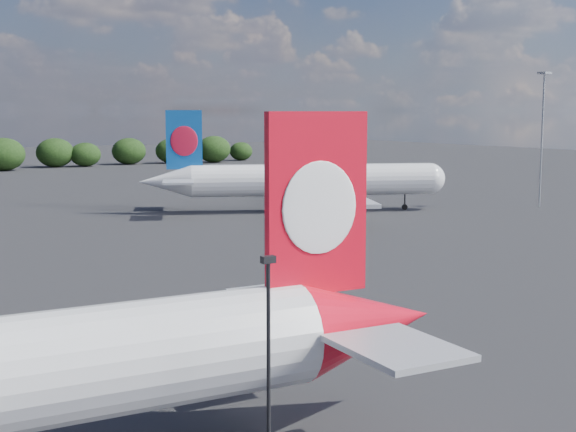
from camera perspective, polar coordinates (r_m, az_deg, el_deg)
china_southern_airliner at (r=121.69m, az=1.00°, el=2.50°), size 44.58×42.99×15.36m
apron_lamp_post at (r=31.70m, az=-1.39°, el=-10.43°), size 0.55×0.30×9.77m
floodlight_mast_near at (r=133.89m, az=17.66°, el=6.56°), size 1.60×1.60×21.33m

